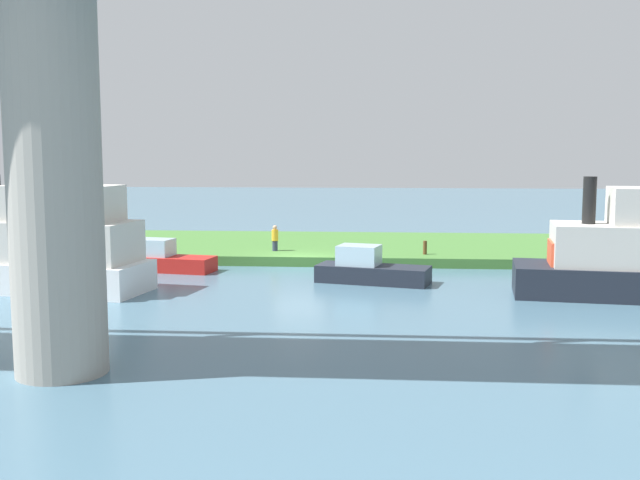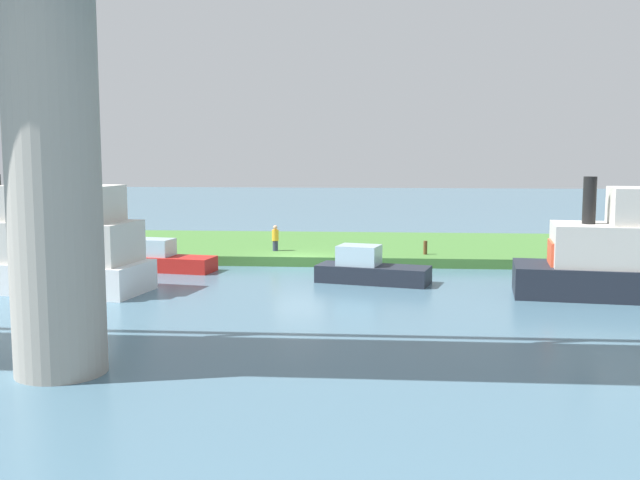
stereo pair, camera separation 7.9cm
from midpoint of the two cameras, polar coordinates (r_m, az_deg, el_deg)
The scene contains 8 objects.
ground_plane at distance 38.28m, azimuth -1.63°, elevation -2.06°, with size 160.00×160.00×0.00m, color #476B7F.
grassy_bank at distance 44.15m, azimuth -0.82°, elevation -0.53°, with size 80.00×12.00×0.50m, color #427533.
bridge_pylon at distance 20.75m, azimuth -19.62°, elevation 4.77°, with size 2.42×2.42×10.66m, color #9E998E.
person_on_bank at distance 40.62m, azimuth -3.49°, elevation 0.16°, with size 0.50×0.50×1.39m.
mooring_post at distance 39.58m, azimuth 7.92°, elevation -0.57°, with size 0.20×0.20×0.71m, color brown.
motorboat_white at distance 33.83m, azimuth -20.35°, elevation -0.56°, with size 10.00×4.85×4.90m.
riverboat_paddlewheel at distance 37.78m, azimuth -11.82°, elevation -1.46°, with size 4.92×2.47×1.57m.
skiff_small at distance 33.80m, azimuth 3.72°, elevation -2.24°, with size 5.30×2.98×1.67m.
Camera 1 is at (-3.93, 37.61, 5.95)m, focal length 42.15 mm.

